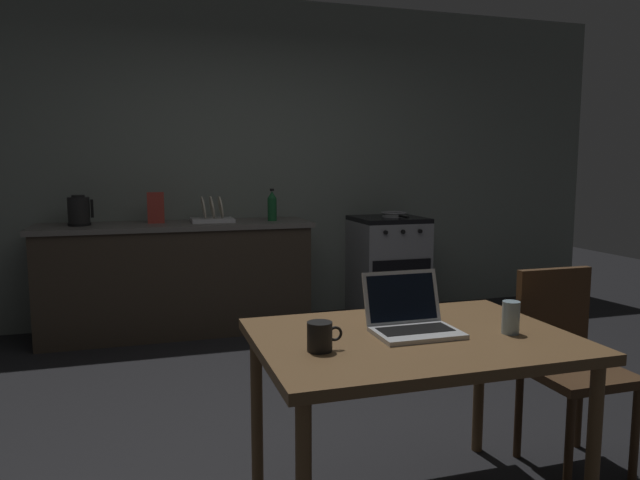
{
  "coord_description": "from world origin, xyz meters",
  "views": [
    {
      "loc": [
        -0.91,
        -2.74,
        1.36
      ],
      "look_at": [
        0.23,
        0.98,
        0.87
      ],
      "focal_mm": 33.21,
      "sensor_mm": 36.0,
      "label": 1
    }
  ],
  "objects_px": {
    "bottle": "(272,206)",
    "drinking_glass": "(511,317)",
    "cereal_box": "(156,208)",
    "electric_kettle": "(79,211)",
    "dish_rack": "(212,216)",
    "laptop": "(412,321)",
    "frying_pan": "(395,214)",
    "chair": "(566,354)",
    "dining_table": "(412,353)",
    "stove_oven": "(388,266)",
    "coffee_mug": "(320,336)"
  },
  "relations": [
    {
      "from": "dining_table",
      "to": "bottle",
      "type": "distance_m",
      "value": 2.86
    },
    {
      "from": "stove_oven",
      "to": "chair",
      "type": "relative_size",
      "value": 1.01
    },
    {
      "from": "coffee_mug",
      "to": "drinking_glass",
      "type": "distance_m",
      "value": 0.76
    },
    {
      "from": "dining_table",
      "to": "dish_rack",
      "type": "height_order",
      "value": "dish_rack"
    },
    {
      "from": "electric_kettle",
      "to": "frying_pan",
      "type": "xyz_separation_m",
      "value": [
        2.63,
        -0.03,
        -0.09
      ]
    },
    {
      "from": "chair",
      "to": "laptop",
      "type": "height_order",
      "value": "laptop"
    },
    {
      "from": "chair",
      "to": "electric_kettle",
      "type": "xyz_separation_m",
      "value": [
        -2.27,
        2.72,
        0.5
      ]
    },
    {
      "from": "stove_oven",
      "to": "frying_pan",
      "type": "bearing_deg",
      "value": -28.49
    },
    {
      "from": "laptop",
      "to": "coffee_mug",
      "type": "height_order",
      "value": "laptop"
    },
    {
      "from": "chair",
      "to": "stove_oven",
      "type": "bearing_deg",
      "value": 82.33
    },
    {
      "from": "drinking_glass",
      "to": "cereal_box",
      "type": "distance_m",
      "value": 3.24
    },
    {
      "from": "coffee_mug",
      "to": "cereal_box",
      "type": "distance_m",
      "value": 3.03
    },
    {
      "from": "cereal_box",
      "to": "frying_pan",
      "type": "bearing_deg",
      "value": -1.38
    },
    {
      "from": "chair",
      "to": "electric_kettle",
      "type": "relative_size",
      "value": 3.77
    },
    {
      "from": "dining_table",
      "to": "laptop",
      "type": "bearing_deg",
      "value": 70.75
    },
    {
      "from": "dining_table",
      "to": "chair",
      "type": "relative_size",
      "value": 1.34
    },
    {
      "from": "bottle",
      "to": "drinking_glass",
      "type": "relative_size",
      "value": 2.13
    },
    {
      "from": "electric_kettle",
      "to": "dish_rack",
      "type": "relative_size",
      "value": 0.69
    },
    {
      "from": "chair",
      "to": "laptop",
      "type": "xyz_separation_m",
      "value": [
        -0.84,
        -0.13,
        0.25
      ]
    },
    {
      "from": "frying_pan",
      "to": "cereal_box",
      "type": "distance_m",
      "value": 2.06
    },
    {
      "from": "drinking_glass",
      "to": "bottle",
      "type": "bearing_deg",
      "value": 95.49
    },
    {
      "from": "drinking_glass",
      "to": "frying_pan",
      "type": "bearing_deg",
      "value": 74.04
    },
    {
      "from": "coffee_mug",
      "to": "drinking_glass",
      "type": "xyz_separation_m",
      "value": [
        0.76,
        -0.01,
        0.01
      ]
    },
    {
      "from": "dining_table",
      "to": "dish_rack",
      "type": "distance_m",
      "value": 2.93
    },
    {
      "from": "cereal_box",
      "to": "coffee_mug",
      "type": "bearing_deg",
      "value": -81.33
    },
    {
      "from": "frying_pan",
      "to": "drinking_glass",
      "type": "height_order",
      "value": "frying_pan"
    },
    {
      "from": "electric_kettle",
      "to": "dish_rack",
      "type": "bearing_deg",
      "value": 0.0
    },
    {
      "from": "chair",
      "to": "electric_kettle",
      "type": "height_order",
      "value": "electric_kettle"
    },
    {
      "from": "laptop",
      "to": "coffee_mug",
      "type": "bearing_deg",
      "value": -159.69
    },
    {
      "from": "stove_oven",
      "to": "chair",
      "type": "xyz_separation_m",
      "value": [
        -0.31,
        -2.72,
        0.06
      ]
    },
    {
      "from": "chair",
      "to": "frying_pan",
      "type": "distance_m",
      "value": 2.74
    },
    {
      "from": "stove_oven",
      "to": "dining_table",
      "type": "height_order",
      "value": "stove_oven"
    },
    {
      "from": "laptop",
      "to": "bottle",
      "type": "xyz_separation_m",
      "value": [
        0.07,
        2.8,
        0.26
      ]
    },
    {
      "from": "dining_table",
      "to": "bottle",
      "type": "height_order",
      "value": "bottle"
    },
    {
      "from": "chair",
      "to": "cereal_box",
      "type": "distance_m",
      "value": 3.26
    },
    {
      "from": "dining_table",
      "to": "drinking_glass",
      "type": "height_order",
      "value": "drinking_glass"
    },
    {
      "from": "electric_kettle",
      "to": "coffee_mug",
      "type": "relative_size",
      "value": 1.84
    },
    {
      "from": "drinking_glass",
      "to": "cereal_box",
      "type": "bearing_deg",
      "value": 112.07
    },
    {
      "from": "stove_oven",
      "to": "dining_table",
      "type": "distance_m",
      "value": 3.11
    },
    {
      "from": "laptop",
      "to": "electric_kettle",
      "type": "height_order",
      "value": "electric_kettle"
    },
    {
      "from": "electric_kettle",
      "to": "bottle",
      "type": "distance_m",
      "value": 1.5
    },
    {
      "from": "dining_table",
      "to": "frying_pan",
      "type": "distance_m",
      "value": 3.11
    },
    {
      "from": "stove_oven",
      "to": "dining_table",
      "type": "bearing_deg",
      "value": -111.91
    },
    {
      "from": "laptop",
      "to": "bottle",
      "type": "bearing_deg",
      "value": 92.49
    },
    {
      "from": "cereal_box",
      "to": "dish_rack",
      "type": "relative_size",
      "value": 0.73
    },
    {
      "from": "bottle",
      "to": "cereal_box",
      "type": "xyz_separation_m",
      "value": [
        -0.93,
        0.07,
        -0.0
      ]
    },
    {
      "from": "laptop",
      "to": "dining_table",
      "type": "bearing_deg",
      "value": -105.29
    },
    {
      "from": "coffee_mug",
      "to": "dish_rack",
      "type": "bearing_deg",
      "value": 90.22
    },
    {
      "from": "dining_table",
      "to": "dish_rack",
      "type": "xyz_separation_m",
      "value": [
        -0.41,
        2.88,
        0.3
      ]
    },
    {
      "from": "coffee_mug",
      "to": "chair",
      "type": "bearing_deg",
      "value": 11.27
    }
  ]
}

